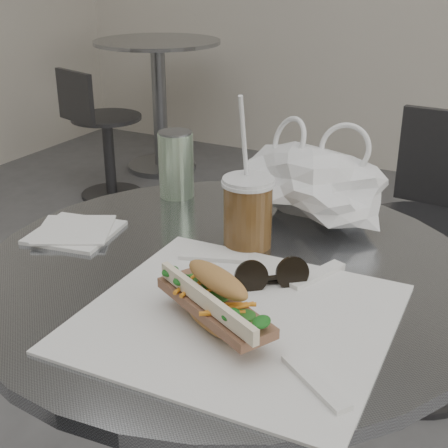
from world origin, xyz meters
The scene contains 11 objects.
cafe_table centered at (0.00, 0.20, 0.47)m, with size 0.76×0.76×0.74m.
bg_table centered at (-1.60, 2.40, 0.47)m, with size 0.70×0.70×0.74m.
chair_far centered at (0.16, 1.11, 0.35)m, with size 0.41×0.42×0.77m.
bg_chair centered at (-1.59, 1.86, 0.30)m, with size 0.36×0.39×0.67m.
sandwich_paper centered at (0.08, 0.07, 0.74)m, with size 0.38×0.36×0.00m, color white.
banh_mi centered at (0.07, 0.04, 0.78)m, with size 0.24×0.19×0.08m.
iced_coffee centered at (-0.01, 0.28, 0.80)m, with size 0.08×0.08×0.25m.
sunglasses centered at (0.09, 0.16, 0.76)m, with size 0.09×0.08×0.05m.
plastic_bag centered at (0.04, 0.43, 0.80)m, with size 0.25×0.19×0.13m, color silver, non-canonical shape.
napkin_stack centered at (-0.28, 0.18, 0.74)m, with size 0.16×0.16×0.01m.
drink_can centered at (-0.23, 0.41, 0.80)m, with size 0.07×0.07×0.13m.
Camera 1 is at (0.39, -0.55, 1.17)m, focal length 50.00 mm.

